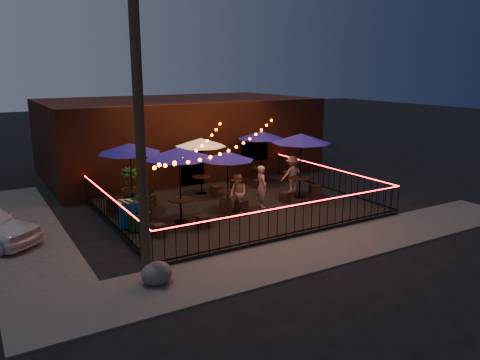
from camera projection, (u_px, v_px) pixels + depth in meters
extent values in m
plane|color=black|center=(262.00, 222.00, 17.44)|extent=(110.00, 110.00, 0.00)
cube|color=black|center=(235.00, 207.00, 19.09)|extent=(10.00, 8.00, 0.15)
cube|color=#3A3836|center=(318.00, 250.00, 14.71)|extent=(18.00, 2.50, 0.05)
cube|color=#3C1D10|center=(178.00, 135.00, 25.83)|extent=(14.00, 8.00, 4.00)
cube|color=black|center=(191.00, 165.00, 22.30)|extent=(1.20, 0.24, 2.20)
cube|color=black|center=(253.00, 149.00, 23.92)|extent=(1.60, 0.24, 1.20)
cylinder|color=#3D2819|center=(140.00, 134.00, 11.65)|extent=(0.26, 0.26, 8.00)
cube|color=black|center=(294.00, 232.00, 15.71)|extent=(10.00, 0.04, 0.04)
cube|color=black|center=(295.00, 206.00, 15.50)|extent=(10.00, 0.04, 0.04)
cube|color=red|center=(295.00, 205.00, 15.49)|extent=(10.00, 0.03, 0.02)
cube|color=black|center=(113.00, 224.00, 16.57)|extent=(0.04, 8.00, 0.04)
cube|color=black|center=(111.00, 199.00, 16.35)|extent=(0.04, 8.00, 0.04)
cube|color=red|center=(111.00, 198.00, 16.35)|extent=(0.03, 8.00, 0.02)
cube|color=black|center=(329.00, 188.00, 21.54)|extent=(0.04, 8.00, 0.04)
cube|color=black|center=(329.00, 168.00, 21.33)|extent=(0.04, 8.00, 0.04)
cube|color=red|center=(329.00, 168.00, 21.32)|extent=(0.03, 8.00, 0.02)
cylinder|color=black|center=(181.00, 221.00, 17.04)|extent=(0.50, 0.50, 0.03)
cylinder|color=black|center=(181.00, 211.00, 16.95)|extent=(0.07, 0.07, 0.81)
cylinder|color=black|center=(181.00, 200.00, 16.85)|extent=(0.90, 0.90, 0.05)
cylinder|color=black|center=(180.00, 186.00, 16.73)|extent=(0.05, 0.05, 2.71)
cone|color=navy|center=(179.00, 153.00, 16.45)|extent=(2.67, 2.67, 0.40)
cylinder|color=black|center=(133.00, 210.00, 18.38)|extent=(0.49, 0.49, 0.03)
cylinder|color=black|center=(133.00, 201.00, 18.28)|extent=(0.07, 0.07, 0.79)
cylinder|color=black|center=(132.00, 190.00, 18.19)|extent=(0.88, 0.88, 0.04)
cylinder|color=black|center=(131.00, 178.00, 18.07)|extent=(0.05, 0.05, 2.65)
cone|color=navy|center=(130.00, 148.00, 17.80)|extent=(2.48, 2.48, 0.39)
cylinder|color=black|center=(228.00, 209.00, 18.58)|extent=(0.42, 0.42, 0.03)
cylinder|color=black|center=(228.00, 200.00, 18.50)|extent=(0.06, 0.06, 0.69)
cylinder|color=black|center=(228.00, 192.00, 18.42)|extent=(0.76, 0.76, 0.04)
cylinder|color=black|center=(228.00, 181.00, 18.32)|extent=(0.04, 0.04, 2.29)
cone|color=navy|center=(228.00, 156.00, 18.09)|extent=(2.66, 2.66, 0.33)
cylinder|color=black|center=(202.00, 193.00, 20.90)|extent=(0.45, 0.45, 0.03)
cylinder|color=black|center=(202.00, 185.00, 20.82)|extent=(0.06, 0.06, 0.74)
cylinder|color=black|center=(201.00, 177.00, 20.73)|extent=(0.82, 0.82, 0.04)
cylinder|color=black|center=(201.00, 166.00, 20.62)|extent=(0.05, 0.05, 2.47)
cone|color=white|center=(201.00, 142.00, 20.37)|extent=(2.62, 2.62, 0.36)
cylinder|color=black|center=(299.00, 197.00, 20.31)|extent=(0.50, 0.50, 0.03)
cylinder|color=black|center=(300.00, 188.00, 20.21)|extent=(0.07, 0.07, 0.83)
cylinder|color=black|center=(300.00, 178.00, 20.11)|extent=(0.92, 0.92, 0.05)
cylinder|color=black|center=(300.00, 166.00, 19.99)|extent=(0.05, 0.05, 2.75)
cone|color=navy|center=(301.00, 138.00, 19.71)|extent=(2.97, 2.97, 0.40)
cylinder|color=black|center=(261.00, 182.00, 22.95)|extent=(0.46, 0.46, 0.03)
cylinder|color=black|center=(261.00, 175.00, 22.86)|extent=(0.06, 0.06, 0.75)
cylinder|color=black|center=(261.00, 167.00, 22.77)|extent=(0.83, 0.83, 0.04)
cylinder|color=black|center=(261.00, 157.00, 22.66)|extent=(0.05, 0.05, 2.50)
cone|color=navy|center=(261.00, 135.00, 22.41)|extent=(2.35, 2.35, 0.36)
cube|color=black|center=(159.00, 231.00, 15.45)|extent=(0.41, 0.41, 0.44)
cube|color=black|center=(203.00, 222.00, 16.38)|extent=(0.39, 0.39, 0.42)
cube|color=black|center=(113.00, 204.00, 18.36)|extent=(0.51, 0.51, 0.49)
cube|color=black|center=(150.00, 200.00, 18.97)|extent=(0.45, 0.45, 0.45)
cube|color=black|center=(226.00, 206.00, 18.12)|extent=(0.53, 0.53, 0.49)
cube|color=black|center=(241.00, 206.00, 18.21)|extent=(0.49, 0.49, 0.46)
cube|color=black|center=(216.00, 191.00, 20.37)|extent=(0.47, 0.47, 0.47)
cube|color=black|center=(236.00, 185.00, 21.39)|extent=(0.53, 0.53, 0.48)
cube|color=black|center=(285.00, 197.00, 19.51)|extent=(0.45, 0.45, 0.42)
cube|color=black|center=(315.00, 191.00, 20.30)|extent=(0.55, 0.55, 0.51)
cube|color=black|center=(258.00, 184.00, 21.78)|extent=(0.39, 0.39, 0.40)
cube|color=black|center=(287.00, 176.00, 23.31)|extent=(0.40, 0.40, 0.46)
imported|color=tan|center=(262.00, 186.00, 18.67)|extent=(0.50, 0.67, 1.70)
imported|color=#DCB08A|center=(238.00, 194.00, 17.90)|extent=(0.72, 0.85, 1.55)
imported|color=tan|center=(292.00, 174.00, 20.95)|extent=(1.13, 0.73, 1.65)
imported|color=#15410D|center=(140.00, 209.00, 16.07)|extent=(1.72, 1.63, 1.50)
imported|color=#0E3D0D|center=(147.00, 203.00, 17.17)|extent=(0.84, 0.76, 1.26)
imported|color=#153B0C|center=(130.00, 185.00, 19.34)|extent=(0.98, 0.98, 1.47)
cube|color=blue|center=(129.00, 214.00, 16.43)|extent=(0.77, 0.62, 0.90)
cube|color=silver|center=(129.00, 201.00, 16.32)|extent=(0.82, 0.68, 0.06)
ellipsoid|color=#4C4C47|center=(157.00, 273.00, 12.31)|extent=(0.87, 0.74, 0.67)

